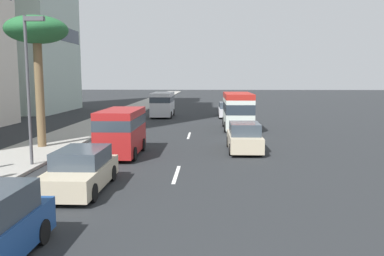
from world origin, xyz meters
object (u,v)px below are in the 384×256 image
Objects in this scene: van_lead at (163,103)px; street_lamp at (30,74)px; car_fifth at (228,110)px; van_fourth at (121,129)px; car_seventh at (244,138)px; car_third at (81,171)px; minibus_second at (238,110)px; palm_tree at (37,34)px.

street_lamp is at bearing -7.84° from van_lead.
car_fifth is at bearing 88.37° from van_lead.
car_fifth is at bearing 162.19° from van_fourth.
van_fourth is at bearing 0.45° from van_lead.
street_lamp reaches higher than car_seventh.
car_seventh is (-19.47, 0.01, 0.02)m from car_fifth.
street_lamp is at bearing -136.64° from car_third.
car_seventh is (8.13, -6.83, 0.05)m from car_third.
minibus_second is (-10.00, -7.23, 0.14)m from van_lead.
van_fourth is at bearing -109.41° from palm_tree.
palm_tree is (-19.36, 4.99, 5.17)m from van_lead.
van_fourth is 0.68× the size of street_lamp.
van_fourth reaches higher than car_fifth.
van_fourth is at bearing 162.19° from car_fifth.
palm_tree is at bearing 88.52° from car_seventh.
street_lamp is (-24.00, 10.24, 3.59)m from car_fifth.
street_lamp is at bearing 156.90° from car_fifth.
car_fifth is at bearing -23.10° from street_lamp.
van_fourth is at bearing -49.19° from street_lamp.
van_fourth is 5.47m from street_lamp.
palm_tree is at bearing 18.92° from street_lamp.
car_seventh is (-9.66, 0.33, -0.84)m from minibus_second.
car_fifth is (27.60, -6.83, 0.03)m from car_third.
car_seventh is (1.51, -6.73, -0.64)m from van_fourth.
van_lead is 0.79× the size of street_lamp.
car_fifth is 0.58× the size of palm_tree.
car_fifth is at bearing -0.02° from car_seventh.
palm_tree reaches higher than car_seventh.
minibus_second is at bearing -1.94° from car_seventh.
van_fourth is (-11.17, 7.06, -0.19)m from minibus_second.
van_fourth reaches higher than car_third.
palm_tree reaches higher than van_lead.
minibus_second reaches higher than car_seventh.
palm_tree is (0.31, 11.89, 5.87)m from car_seventh.
street_lamp is at bearing -49.19° from van_fourth.
van_fourth is 6.93m from car_seventh.
palm_tree is at bearing -109.41° from van_fourth.
car_fifth is (9.81, 0.32, -0.86)m from minibus_second.
van_lead is at bearing -179.85° from car_third.
car_third is at bearing 166.10° from car_fifth.
street_lamp reaches higher than van_lead.
minibus_second is 1.45× the size of car_seventh.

